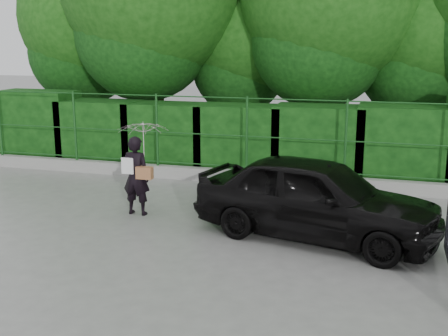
# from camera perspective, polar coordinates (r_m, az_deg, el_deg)

# --- Properties ---
(ground) EXTENTS (80.00, 80.00, 0.00)m
(ground) POSITION_cam_1_polar(r_m,az_deg,el_deg) (9.60, -6.71, -7.79)
(ground) COLOR gray
(kerb) EXTENTS (14.00, 0.25, 0.30)m
(kerb) POSITION_cam_1_polar(r_m,az_deg,el_deg) (13.62, 0.67, -0.83)
(kerb) COLOR #9E9E99
(kerb) RESTS_ON ground
(fence) EXTENTS (14.13, 0.06, 1.80)m
(fence) POSITION_cam_1_polar(r_m,az_deg,el_deg) (13.36, 1.59, 3.49)
(fence) COLOR #174919
(fence) RESTS_ON kerb
(hedge) EXTENTS (14.20, 1.20, 2.30)m
(hedge) POSITION_cam_1_polar(r_m,az_deg,el_deg) (14.36, 2.46, 3.15)
(hedge) COLOR black
(hedge) RESTS_ON ground
(woman) EXTENTS (0.99, 1.01, 1.85)m
(woman) POSITION_cam_1_polar(r_m,az_deg,el_deg) (11.00, -8.41, 1.49)
(woman) COLOR black
(woman) RESTS_ON ground
(car) EXTENTS (4.52, 2.67, 1.44)m
(car) POSITION_cam_1_polar(r_m,az_deg,el_deg) (9.80, 9.33, -2.99)
(car) COLOR black
(car) RESTS_ON ground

